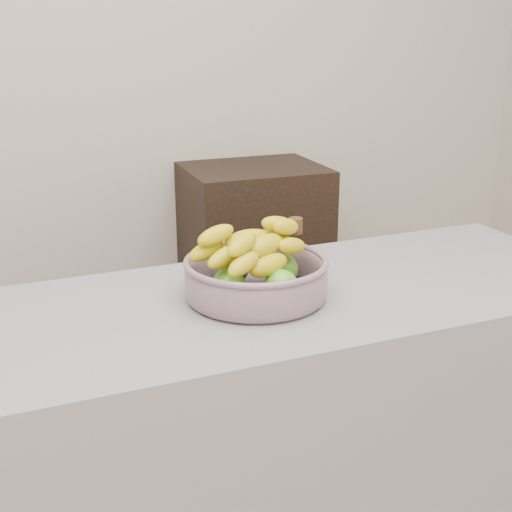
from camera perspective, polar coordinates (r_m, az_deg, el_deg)
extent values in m
cube|color=#BEB5AB|center=(2.76, -14.28, 14.97)|extent=(4.00, 0.05, 2.70)
cube|color=gray|center=(1.77, -4.23, -17.69)|extent=(2.00, 0.60, 0.90)
cube|color=black|center=(2.90, -0.16, -2.09)|extent=(0.55, 0.44, 0.95)
cylinder|color=#8792A2|center=(1.59, 0.00, -3.20)|extent=(0.27, 0.27, 0.01)
torus|color=#8792A2|center=(1.56, 0.00, -0.45)|extent=(0.32, 0.32, 0.01)
sphere|color=#5C9519|center=(1.52, 2.02, -2.48)|extent=(0.08, 0.08, 0.08)
sphere|color=#5C9519|center=(1.63, 2.08, -1.06)|extent=(0.08, 0.08, 0.08)
sphere|color=#5C9519|center=(1.63, -1.88, -0.99)|extent=(0.08, 0.08, 0.08)
sphere|color=#5C9519|center=(1.53, -2.21, -2.40)|extent=(0.08, 0.08, 0.08)
ellipsoid|color=#FFF115|center=(1.52, 0.99, -0.73)|extent=(0.20, 0.13, 0.05)
ellipsoid|color=#FFF115|center=(1.55, -0.29, -0.28)|extent=(0.21, 0.11, 0.05)
ellipsoid|color=#FFF115|center=(1.59, -1.52, 0.16)|extent=(0.21, 0.09, 0.05)
ellipsoid|color=#FFF115|center=(1.53, 0.69, 0.84)|extent=(0.20, 0.14, 0.05)
ellipsoid|color=#FFF115|center=(1.57, -0.68, 1.30)|extent=(0.21, 0.07, 0.05)
cylinder|color=#412815|center=(1.63, 3.19, 2.44)|extent=(0.03, 0.03, 0.04)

